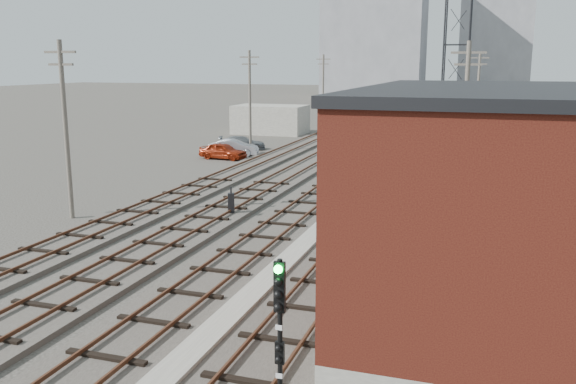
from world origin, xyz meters
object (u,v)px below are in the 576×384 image
at_px(signal_mast, 280,330).
at_px(car_red, 223,151).
at_px(site_trailer, 368,126).
at_px(car_silver, 234,148).
at_px(car_grey, 242,143).
at_px(switch_stand, 231,203).

relative_size(signal_mast, car_red, 0.93).
relative_size(site_trailer, car_silver, 1.42).
xyz_separation_m(car_red, car_grey, (-0.70, 5.88, -0.07)).
xyz_separation_m(signal_mast, car_grey, (-17.65, 40.57, -1.57)).
xyz_separation_m(signal_mast, car_red, (-16.95, 34.69, -1.50)).
height_order(site_trailer, car_grey, site_trailer).
relative_size(signal_mast, switch_stand, 2.60).
bearing_deg(car_silver, car_grey, -1.96).
relative_size(switch_stand, site_trailer, 0.24).
distance_m(switch_stand, car_silver, 21.59).
height_order(car_red, car_grey, car_red).
distance_m(switch_stand, site_trailer, 36.70).
height_order(signal_mast, car_red, signal_mast).
height_order(car_silver, car_grey, car_silver).
bearing_deg(car_silver, car_red, 164.25).
bearing_deg(signal_mast, car_grey, 113.51).
bearing_deg(site_trailer, car_grey, -118.79).
bearing_deg(car_grey, signal_mast, -175.70).
distance_m(switch_stand, car_red, 19.69).
distance_m(signal_mast, car_grey, 44.27).
xyz_separation_m(switch_stand, car_grey, (-9.15, 23.67, -0.06)).
bearing_deg(signal_mast, site_trailer, 98.86).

